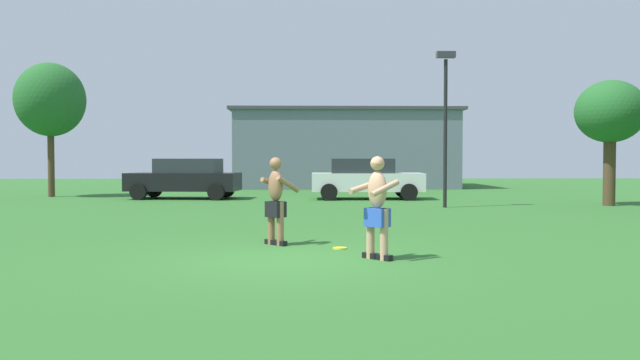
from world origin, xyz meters
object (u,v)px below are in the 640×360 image
player_in_black (276,199)px  car_white_near_post (366,178)px  tree_left_field (50,100)px  frisbee (340,248)px  player_with_cap (377,203)px  car_black_mid_lot (185,178)px  lamp_post (445,110)px  tree_right_field (610,113)px

player_in_black → car_white_near_post: bearing=77.3°
car_white_near_post → tree_left_field: (-12.86, 1.82, 3.16)m
frisbee → car_white_near_post: 13.69m
player_with_cap → tree_left_field: size_ratio=0.29×
car_black_mid_lot → player_in_black: bearing=-72.8°
tree_left_field → frisbee: bearing=-54.2°
player_with_cap → car_black_mid_lot: player_with_cap is taller
lamp_post → tree_left_field: tree_left_field is taller
frisbee → car_white_near_post: size_ratio=0.06×
player_with_cap → tree_right_field: size_ratio=0.39×
player_with_cap → car_black_mid_lot: bearing=111.0°
lamp_post → tree_right_field: bearing=6.6°
car_white_near_post → tree_right_field: bearing=-24.8°
player_with_cap → player_in_black: bearing=134.1°
frisbee → car_black_mid_lot: car_black_mid_lot is taller
tree_left_field → tree_right_field: 21.42m
player_with_cap → tree_left_field: bearing=125.0°
player_in_black → tree_right_field: 14.47m
lamp_post → tree_right_field: lamp_post is taller
car_black_mid_lot → tree_right_field: tree_right_field is taller
player_in_black → frisbee: size_ratio=6.44×
player_in_black → car_black_mid_lot: 14.06m
frisbee → tree_left_field: 19.34m
tree_right_field → tree_left_field: bearing=165.3°
player_in_black → frisbee: (1.14, -0.54, -0.82)m
frisbee → tree_right_field: 14.17m
car_white_near_post → tree_right_field: (7.84, -3.62, 2.27)m
player_with_cap → car_white_near_post: bearing=85.0°
lamp_post → tree_left_field: bearing=157.9°
car_white_near_post → tree_left_field: size_ratio=0.79×
frisbee → lamp_post: lamp_post is taller
frisbee → tree_left_field: (-11.06, 15.36, 3.98)m
player_with_cap → car_black_mid_lot: (-5.81, 15.14, -0.06)m
player_with_cap → lamp_post: bearing=71.8°
player_with_cap → tree_left_field: tree_left_field is taller
car_black_mid_lot → tree_right_field: (14.94, -4.05, 2.27)m
car_black_mid_lot → tree_right_field: size_ratio=1.06×
player_with_cap → frisbee: size_ratio=6.53×
lamp_post → tree_right_field: 5.74m
player_with_cap → lamp_post: (3.42, 10.43, 2.25)m
player_in_black → car_black_mid_lot: (-4.16, 13.44, -0.01)m
tree_left_field → tree_right_field: bearing=-14.7°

